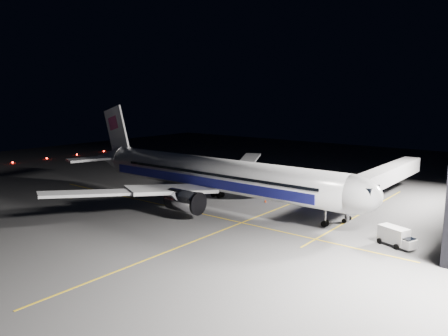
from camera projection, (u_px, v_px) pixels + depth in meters
name	position (u px, v px, depth m)	size (l,w,h in m)	color
ground	(215.00, 204.00, 75.34)	(200.00, 200.00, 0.00)	#4C4C4F
guide_line_main	(264.00, 214.00, 69.22)	(0.25, 80.00, 0.01)	gold
guide_line_cross	(192.00, 212.00, 70.71)	(70.00, 0.25, 0.01)	gold
guide_line_side	(361.00, 213.00, 69.60)	(0.25, 40.00, 0.01)	gold
airliner	(210.00, 174.00, 75.13)	(61.48, 54.22, 16.64)	silver
jet_bridge	(380.00, 178.00, 75.05)	(3.60, 34.40, 6.30)	#B2B2B7
taxiway_lights	(13.00, 163.00, 119.38)	(0.44, 60.44, 0.44)	#FF140A
service_truck	(396.00, 236.00, 54.42)	(5.04, 3.42, 2.40)	white
baggage_tug	(268.00, 183.00, 89.28)	(2.76, 2.46, 1.68)	black
safety_cone_a	(201.00, 193.00, 82.51)	(0.34, 0.34, 0.51)	#FF3E0A
safety_cone_b	(265.00, 201.00, 76.70)	(0.41, 0.41, 0.61)	#FF3E0A
safety_cone_c	(286.00, 193.00, 82.54)	(0.37, 0.37, 0.56)	#FF3E0A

